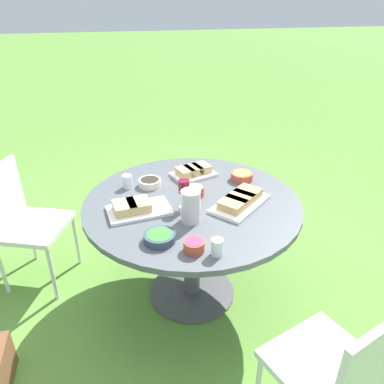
# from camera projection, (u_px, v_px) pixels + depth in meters

# --- Properties ---
(ground_plane) EXTENTS (40.00, 40.00, 0.00)m
(ground_plane) POSITION_uv_depth(u_px,v_px,m) (192.00, 292.00, 2.67)
(ground_plane) COLOR #5B8C38
(dining_table) EXTENTS (1.34, 1.34, 0.75)m
(dining_table) POSITION_uv_depth(u_px,v_px,m) (192.00, 217.00, 2.37)
(dining_table) COLOR #4C4C51
(dining_table) RESTS_ON ground_plane
(chair_near_left) EXTENTS (0.56, 0.55, 0.89)m
(chair_near_left) POSITION_uv_depth(u_px,v_px,m) (22.00, 217.00, 2.58)
(chair_near_left) COLOR silver
(chair_near_left) RESTS_ON ground_plane
(chair_near_right) EXTENTS (0.54, 0.55, 0.89)m
(chair_near_right) POSITION_uv_depth(u_px,v_px,m) (342.00, 368.00, 1.55)
(chair_near_right) COLOR silver
(chair_near_right) RESTS_ON ground_plane
(water_pitcher) EXTENTS (0.12, 0.11, 0.19)m
(water_pitcher) POSITION_uv_depth(u_px,v_px,m) (191.00, 206.00, 2.07)
(water_pitcher) COLOR silver
(water_pitcher) RESTS_ON dining_table
(wine_glass) EXTENTS (0.07, 0.07, 0.18)m
(wine_glass) POSITION_uv_depth(u_px,v_px,m) (184.00, 188.00, 2.18)
(wine_glass) COLOR silver
(wine_glass) RESTS_ON dining_table
(platter_bread_main) EXTENTS (0.27, 0.34, 0.07)m
(platter_bread_main) POSITION_uv_depth(u_px,v_px,m) (193.00, 172.00, 2.61)
(platter_bread_main) COLOR white
(platter_bread_main) RESTS_ON dining_table
(platter_charcuterie) EXTENTS (0.42, 0.44, 0.07)m
(platter_charcuterie) POSITION_uv_depth(u_px,v_px,m) (240.00, 201.00, 2.25)
(platter_charcuterie) COLOR white
(platter_charcuterie) RESTS_ON dining_table
(platter_sandwich_side) EXTENTS (0.26, 0.39, 0.07)m
(platter_sandwich_side) POSITION_uv_depth(u_px,v_px,m) (135.00, 208.00, 2.18)
(platter_sandwich_side) COLOR white
(platter_sandwich_side) RESTS_ON dining_table
(bowl_fries) EXTENTS (0.15, 0.15, 0.05)m
(bowl_fries) POSITION_uv_depth(u_px,v_px,m) (242.00, 176.00, 2.56)
(bowl_fries) COLOR #B74733
(bowl_fries) RESTS_ON dining_table
(bowl_salad) EXTENTS (0.17, 0.17, 0.05)m
(bowl_salad) POSITION_uv_depth(u_px,v_px,m) (160.00, 237.00, 1.93)
(bowl_salad) COLOR #334256
(bowl_salad) RESTS_ON dining_table
(bowl_olives) EXTENTS (0.15, 0.15, 0.05)m
(bowl_olives) POSITION_uv_depth(u_px,v_px,m) (150.00, 182.00, 2.48)
(bowl_olives) COLOR beige
(bowl_olives) RESTS_ON dining_table
(bowl_dip_red) EXTENTS (0.11, 0.11, 0.06)m
(bowl_dip_red) POSITION_uv_depth(u_px,v_px,m) (194.00, 245.00, 1.85)
(bowl_dip_red) COLOR #B74733
(bowl_dip_red) RESTS_ON dining_table
(bowl_dip_cream) EXTENTS (0.12, 0.12, 0.06)m
(bowl_dip_cream) POSITION_uv_depth(u_px,v_px,m) (195.00, 191.00, 2.36)
(bowl_dip_cream) COLOR #B74733
(bowl_dip_cream) RESTS_ON dining_table
(cup_water_near) EXTENTS (0.06, 0.06, 0.09)m
(cup_water_near) POSITION_uv_depth(u_px,v_px,m) (127.00, 182.00, 2.45)
(cup_water_near) COLOR silver
(cup_water_near) RESTS_ON dining_table
(cup_water_far) EXTENTS (0.06, 0.06, 0.09)m
(cup_water_far) POSITION_uv_depth(u_px,v_px,m) (216.00, 247.00, 1.82)
(cup_water_far) COLOR silver
(cup_water_far) RESTS_ON dining_table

